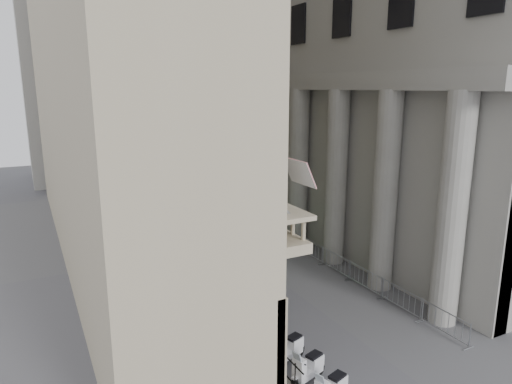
% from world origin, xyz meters
% --- Properties ---
extents(far_building, '(22.00, 10.00, 30.00)m').
position_xyz_m(far_building, '(0.00, 48.00, 15.00)').
color(far_building, '#B6B4AC').
rests_on(far_building, ground).
extents(iron_fence, '(0.30, 28.00, 1.40)m').
position_xyz_m(iron_fence, '(-4.30, 18.00, 0.00)').
color(iron_fence, black).
rests_on(iron_fence, ground).
extents(blue_awning, '(1.60, 3.00, 3.00)m').
position_xyz_m(blue_awning, '(4.15, 26.00, 0.00)').
color(blue_awning, navy).
rests_on(blue_awning, ground).
extents(scooter_1, '(1.50, 0.95, 1.50)m').
position_xyz_m(scooter_1, '(-3.43, 5.02, 0.00)').
color(scooter_1, white).
rests_on(scooter_1, ground).
extents(scooter_2, '(1.50, 0.95, 1.50)m').
position_xyz_m(scooter_2, '(-3.43, 6.35, 0.00)').
color(scooter_2, white).
rests_on(scooter_2, ground).
extents(scooter_3, '(1.50, 0.95, 1.50)m').
position_xyz_m(scooter_3, '(-3.43, 7.67, 0.00)').
color(scooter_3, white).
rests_on(scooter_3, ground).
extents(scooter_4, '(1.50, 0.95, 1.50)m').
position_xyz_m(scooter_4, '(-3.43, 9.00, 0.00)').
color(scooter_4, white).
rests_on(scooter_4, ground).
extents(scooter_5, '(1.50, 0.95, 1.50)m').
position_xyz_m(scooter_5, '(-3.43, 10.33, 0.00)').
color(scooter_5, white).
rests_on(scooter_5, ground).
extents(scooter_6, '(1.50, 0.95, 1.50)m').
position_xyz_m(scooter_6, '(-3.43, 11.66, 0.00)').
color(scooter_6, white).
rests_on(scooter_6, ground).
extents(scooter_7, '(1.50, 0.95, 1.50)m').
position_xyz_m(scooter_7, '(-3.43, 12.99, 0.00)').
color(scooter_7, white).
rests_on(scooter_7, ground).
extents(scooter_8, '(1.50, 0.95, 1.50)m').
position_xyz_m(scooter_8, '(-3.43, 14.32, 0.00)').
color(scooter_8, white).
rests_on(scooter_8, ground).
extents(scooter_9, '(1.50, 0.95, 1.50)m').
position_xyz_m(scooter_9, '(-3.43, 15.65, 0.00)').
color(scooter_9, white).
rests_on(scooter_9, ground).
extents(scooter_10, '(1.50, 0.95, 1.50)m').
position_xyz_m(scooter_10, '(-3.43, 16.97, 0.00)').
color(scooter_10, white).
rests_on(scooter_10, ground).
extents(scooter_11, '(1.50, 0.95, 1.50)m').
position_xyz_m(scooter_11, '(-3.43, 18.30, 0.00)').
color(scooter_11, white).
rests_on(scooter_11, ground).
extents(scooter_12, '(1.50, 0.95, 1.50)m').
position_xyz_m(scooter_12, '(-3.43, 19.63, 0.00)').
color(scooter_12, white).
rests_on(scooter_12, ground).
extents(barrier_0, '(0.60, 2.40, 1.10)m').
position_xyz_m(barrier_0, '(3.39, 5.12, 0.00)').
color(barrier_0, '#97999E').
rests_on(barrier_0, ground).
extents(barrier_1, '(0.60, 2.40, 1.10)m').
position_xyz_m(barrier_1, '(3.39, 7.62, 0.00)').
color(barrier_1, '#97999E').
rests_on(barrier_1, ground).
extents(barrier_2, '(0.60, 2.40, 1.10)m').
position_xyz_m(barrier_2, '(3.39, 10.12, 0.00)').
color(barrier_2, '#97999E').
rests_on(barrier_2, ground).
extents(barrier_3, '(0.60, 2.40, 1.10)m').
position_xyz_m(barrier_3, '(3.39, 12.62, 0.00)').
color(barrier_3, '#97999E').
rests_on(barrier_3, ground).
extents(barrier_4, '(0.60, 2.40, 1.10)m').
position_xyz_m(barrier_4, '(3.39, 15.12, 0.00)').
color(barrier_4, '#97999E').
rests_on(barrier_4, ground).
extents(barrier_5, '(0.60, 2.40, 1.10)m').
position_xyz_m(barrier_5, '(3.39, 17.62, 0.00)').
color(barrier_5, '#97999E').
rests_on(barrier_5, ground).
extents(barrier_6, '(0.60, 2.40, 1.10)m').
position_xyz_m(barrier_6, '(3.39, 20.12, 0.00)').
color(barrier_6, '#97999E').
rests_on(barrier_6, ground).
extents(security_tent, '(3.58, 3.58, 2.90)m').
position_xyz_m(security_tent, '(-2.46, 23.16, 2.43)').
color(security_tent, white).
rests_on(security_tent, ground).
extents(street_lamp, '(2.90, 0.71, 8.97)m').
position_xyz_m(street_lamp, '(-3.83, 18.38, 5.39)').
color(street_lamp, gray).
rests_on(street_lamp, ground).
extents(info_kiosk, '(0.37, 0.94, 1.96)m').
position_xyz_m(info_kiosk, '(-2.49, 16.14, 0.99)').
color(info_kiosk, black).
rests_on(info_kiosk, ground).
extents(pedestrian_a, '(0.71, 0.54, 1.76)m').
position_xyz_m(pedestrian_a, '(0.21, 20.42, 0.88)').
color(pedestrian_a, '#0D0D34').
rests_on(pedestrian_a, ground).
extents(pedestrian_b, '(1.15, 1.05, 1.92)m').
position_xyz_m(pedestrian_b, '(0.39, 27.44, 0.96)').
color(pedestrian_b, black).
rests_on(pedestrian_b, ground).
extents(pedestrian_c, '(1.15, 0.98, 2.00)m').
position_xyz_m(pedestrian_c, '(-2.00, 35.31, 1.00)').
color(pedestrian_c, black).
rests_on(pedestrian_c, ground).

